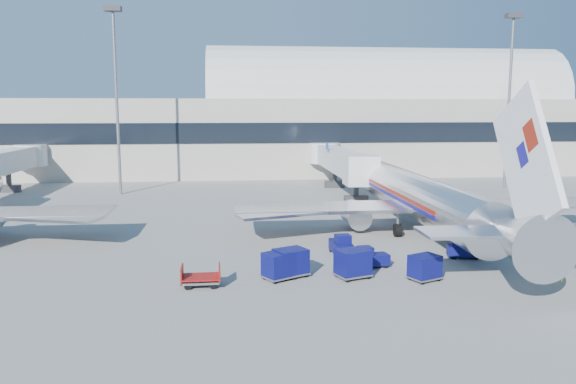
{
  "coord_description": "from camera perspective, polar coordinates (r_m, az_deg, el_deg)",
  "views": [
    {
      "loc": [
        -6.25,
        -40.86,
        10.52
      ],
      "look_at": [
        -1.48,
        6.0,
        3.52
      ],
      "focal_mm": 35.0,
      "sensor_mm": 36.0,
      "label": 1
    }
  ],
  "objects": [
    {
      "name": "ramp_worker",
      "position": [
        38.64,
        25.91,
        -7.0
      ],
      "size": [
        0.69,
        0.67,
        1.59
      ],
      "primitive_type": "imported",
      "rotation": [
        0.0,
        0.0,
        2.4
      ],
      "color": "#C3FF1A",
      "rests_on": "ground"
    },
    {
      "name": "cart_train_a",
      "position": [
        35.6,
        6.6,
        -7.18
      ],
      "size": [
        2.47,
        2.19,
        1.81
      ],
      "rotation": [
        0.0,
        0.0,
        0.36
      ],
      "color": "#0A0C4D",
      "rests_on": "ground"
    },
    {
      "name": "barrier_near",
      "position": [
        50.26,
        23.23,
        -3.81
      ],
      "size": [
        3.0,
        0.55,
        0.9
      ],
      "primitive_type": "cube",
      "color": "#9E9E96",
      "rests_on": "ground"
    },
    {
      "name": "cart_open_red",
      "position": [
        34.31,
        -8.79,
        -8.73
      ],
      "size": [
        2.34,
        1.66,
        0.62
      ],
      "rotation": [
        0.0,
        0.0,
        0.01
      ],
      "color": "slate",
      "rests_on": "ground"
    },
    {
      "name": "cart_train_c",
      "position": [
        35.09,
        -0.87,
        -7.43
      ],
      "size": [
        2.44,
        2.28,
        1.72
      ],
      "rotation": [
        0.0,
        0.0,
        0.54
      ],
      "color": "#0A0C4D",
      "rests_on": "ground"
    },
    {
      "name": "tug_lead",
      "position": [
        38.21,
        8.4,
        -6.61
      ],
      "size": [
        2.34,
        1.42,
        1.43
      ],
      "rotation": [
        0.0,
        0.0,
        0.15
      ],
      "color": "#0A0C4D",
      "rests_on": "ground"
    },
    {
      "name": "mast_west",
      "position": [
        72.3,
        -17.12,
        11.47
      ],
      "size": [
        2.0,
        1.2,
        22.6
      ],
      "color": "slate",
      "rests_on": "ground"
    },
    {
      "name": "jetbridge_mid",
      "position": [
        77.27,
        -27.19,
        2.62
      ],
      "size": [
        4.4,
        27.5,
        6.25
      ],
      "color": "silver",
      "rests_on": "ground"
    },
    {
      "name": "airliner_main",
      "position": [
        48.78,
        13.72,
        -0.75
      ],
      "size": [
        32.0,
        37.26,
        12.07
      ],
      "color": "silver",
      "rests_on": "ground"
    },
    {
      "name": "terminal",
      "position": [
        97.14,
        -10.22,
        6.55
      ],
      "size": [
        170.0,
        28.15,
        21.0
      ],
      "color": "#B2AA9E",
      "rests_on": "ground"
    },
    {
      "name": "cart_solo_near",
      "position": [
        35.89,
        13.72,
        -7.42
      ],
      "size": [
        2.23,
        2.01,
        1.6
      ],
      "rotation": [
        0.0,
        0.0,
        0.42
      ],
      "color": "#0A0C4D",
      "rests_on": "ground"
    },
    {
      "name": "jetbridge_near",
      "position": [
        73.29,
        5.11,
        3.26
      ],
      "size": [
        4.4,
        27.5,
        6.25
      ],
      "color": "silver",
      "rests_on": "ground"
    },
    {
      "name": "barrier_mid",
      "position": [
        51.94,
        26.43,
        -3.63
      ],
      "size": [
        3.0,
        0.55,
        0.9
      ],
      "primitive_type": "cube",
      "color": "#9E9E96",
      "rests_on": "ground"
    },
    {
      "name": "ground",
      "position": [
        42.65,
        2.81,
        -5.84
      ],
      "size": [
        260.0,
        260.0,
        0.0
      ],
      "primitive_type": "plane",
      "color": "gray",
      "rests_on": "ground"
    },
    {
      "name": "cart_solo_far",
      "position": [
        43.94,
        27.1,
        -5.3
      ],
      "size": [
        2.08,
        1.97,
        1.46
      ],
      "rotation": [
        0.0,
        0.0,
        -0.58
      ],
      "color": "#0A0C4D",
      "rests_on": "ground"
    },
    {
      "name": "mast_east",
      "position": [
        79.71,
        21.66,
        10.94
      ],
      "size": [
        2.0,
        1.2,
        22.6
      ],
      "color": "slate",
      "rests_on": "ground"
    },
    {
      "name": "tug_left",
      "position": [
        41.04,
        5.4,
        -5.4
      ],
      "size": [
        1.4,
        2.53,
        1.6
      ],
      "rotation": [
        0.0,
        0.0,
        1.65
      ],
      "color": "#0A0C4D",
      "rests_on": "ground"
    },
    {
      "name": "tug_right",
      "position": [
        41.96,
        17.27,
        -5.54
      ],
      "size": [
        2.38,
        1.55,
        1.43
      ],
      "rotation": [
        0.0,
        0.0,
        -0.22
      ],
      "color": "#0A0C4D",
      "rests_on": "ground"
    },
    {
      "name": "cart_train_b",
      "position": [
        35.61,
        0.27,
        -7.13
      ],
      "size": [
        2.51,
        2.28,
        1.8
      ],
      "rotation": [
        0.0,
        0.0,
        0.45
      ],
      "color": "#0A0C4D",
      "rests_on": "ground"
    }
  ]
}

